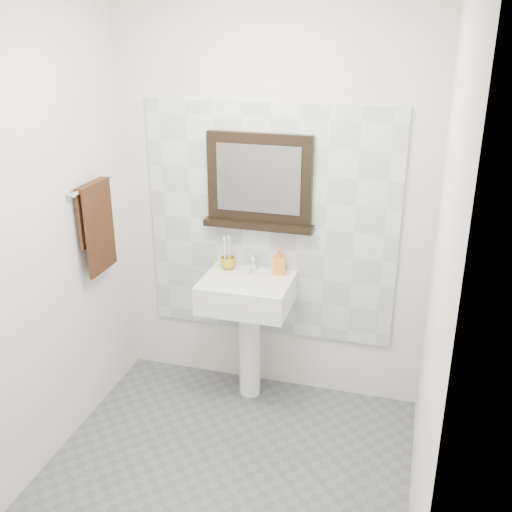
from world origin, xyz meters
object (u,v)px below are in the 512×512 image
at_px(pedestal_sink, 247,305).
at_px(toothbrush_cup, 228,263).
at_px(soap_dispenser, 279,261).
at_px(hand_towel, 96,221).
at_px(framed_mirror, 259,183).

distance_m(pedestal_sink, toothbrush_cup, 0.30).
bearing_deg(soap_dispenser, toothbrush_cup, 169.20).
relative_size(toothbrush_cup, hand_towel, 0.18).
distance_m(framed_mirror, hand_towel, 1.00).
relative_size(pedestal_sink, framed_mirror, 1.38).
height_order(pedestal_sink, toothbrush_cup, pedestal_sink).
xyz_separation_m(pedestal_sink, framed_mirror, (0.02, 0.19, 0.74)).
bearing_deg(soap_dispenser, pedestal_sink, -154.62).
bearing_deg(pedestal_sink, toothbrush_cup, 143.89).
distance_m(pedestal_sink, framed_mirror, 0.77).
bearing_deg(framed_mirror, soap_dispenser, -20.64).
bearing_deg(hand_towel, soap_dispenser, 20.83).
distance_m(pedestal_sink, hand_towel, 1.06).
xyz_separation_m(pedestal_sink, hand_towel, (-0.86, -0.26, 0.57)).
relative_size(pedestal_sink, hand_towel, 1.75).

